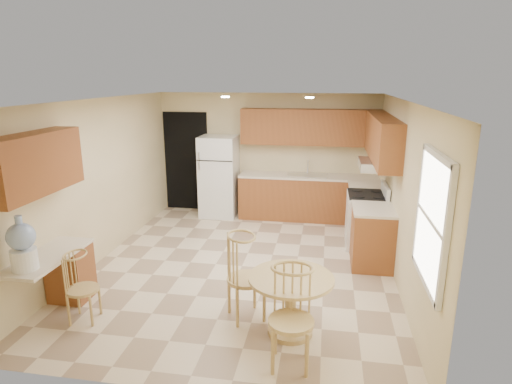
% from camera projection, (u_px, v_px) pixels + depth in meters
% --- Properties ---
extents(floor, '(5.50, 5.50, 0.00)m').
position_uv_depth(floor, '(242.00, 266.00, 6.56)').
color(floor, beige).
rests_on(floor, ground).
extents(ceiling, '(4.50, 5.50, 0.02)m').
position_uv_depth(ceiling, '(240.00, 100.00, 5.91)').
color(ceiling, white).
rests_on(ceiling, wall_back).
extents(wall_back, '(4.50, 0.02, 2.50)m').
position_uv_depth(wall_back, '(267.00, 155.00, 8.85)').
color(wall_back, beige).
rests_on(wall_back, floor).
extents(wall_front, '(4.50, 0.02, 2.50)m').
position_uv_depth(wall_front, '(177.00, 268.00, 3.62)').
color(wall_front, beige).
rests_on(wall_front, floor).
extents(wall_left, '(0.02, 5.50, 2.50)m').
position_uv_depth(wall_left, '(98.00, 181.00, 6.59)').
color(wall_left, beige).
rests_on(wall_left, floor).
extents(wall_right, '(0.02, 5.50, 2.50)m').
position_uv_depth(wall_right, '(401.00, 194.00, 5.88)').
color(wall_right, beige).
rests_on(wall_right, floor).
extents(doorway, '(0.90, 0.02, 2.10)m').
position_uv_depth(doorway, '(186.00, 161.00, 9.17)').
color(doorway, black).
rests_on(doorway, floor).
extents(base_cab_back, '(2.75, 0.60, 0.87)m').
position_uv_depth(base_cab_back, '(308.00, 198.00, 8.64)').
color(base_cab_back, brown).
rests_on(base_cab_back, floor).
extents(counter_back, '(2.75, 0.63, 0.04)m').
position_uv_depth(counter_back, '(308.00, 176.00, 8.52)').
color(counter_back, beige).
rests_on(counter_back, base_cab_back).
extents(base_cab_right_a, '(0.60, 0.59, 0.87)m').
position_uv_depth(base_cab_right_a, '(365.00, 209.00, 7.91)').
color(base_cab_right_a, brown).
rests_on(base_cab_right_a, floor).
extents(counter_right_a, '(0.63, 0.59, 0.04)m').
position_uv_depth(counter_right_a, '(366.00, 186.00, 7.79)').
color(counter_right_a, beige).
rests_on(counter_right_a, base_cab_right_a).
extents(base_cab_right_b, '(0.60, 0.80, 0.87)m').
position_uv_depth(base_cab_right_b, '(372.00, 238.00, 6.52)').
color(base_cab_right_b, brown).
rests_on(base_cab_right_b, floor).
extents(counter_right_b, '(0.63, 0.80, 0.04)m').
position_uv_depth(counter_right_b, '(374.00, 209.00, 6.40)').
color(counter_right_b, beige).
rests_on(counter_right_b, base_cab_right_b).
extents(upper_cab_back, '(2.75, 0.33, 0.70)m').
position_uv_depth(upper_cab_back, '(310.00, 127.00, 8.40)').
color(upper_cab_back, brown).
rests_on(upper_cab_back, wall_back).
extents(upper_cab_right, '(0.33, 2.42, 0.70)m').
position_uv_depth(upper_cab_right, '(382.00, 138.00, 6.90)').
color(upper_cab_right, brown).
rests_on(upper_cab_right, wall_right).
extents(upper_cab_left, '(0.33, 1.40, 0.70)m').
position_uv_depth(upper_cab_left, '(35.00, 164.00, 4.89)').
color(upper_cab_left, brown).
rests_on(upper_cab_left, wall_left).
extents(sink, '(0.78, 0.44, 0.01)m').
position_uv_depth(sink, '(307.00, 175.00, 8.52)').
color(sink, silver).
rests_on(sink, counter_back).
extents(range_hood, '(0.50, 0.76, 0.14)m').
position_uv_depth(range_hood, '(375.00, 165.00, 7.00)').
color(range_hood, silver).
rests_on(range_hood, upper_cab_right).
extents(desk_pedestal, '(0.48, 0.42, 0.72)m').
position_uv_depth(desk_pedestal, '(70.00, 273.00, 5.53)').
color(desk_pedestal, brown).
rests_on(desk_pedestal, floor).
extents(desk_top, '(0.50, 1.20, 0.04)m').
position_uv_depth(desk_top, '(48.00, 257.00, 5.06)').
color(desk_top, beige).
rests_on(desk_top, desk_pedestal).
extents(window, '(0.06, 1.12, 1.30)m').
position_uv_depth(window, '(432.00, 220.00, 4.06)').
color(window, white).
rests_on(window, wall_right).
extents(can_light_a, '(0.14, 0.14, 0.02)m').
position_uv_depth(can_light_a, '(225.00, 97.00, 7.13)').
color(can_light_a, white).
rests_on(can_light_a, ceiling).
extents(can_light_b, '(0.14, 0.14, 0.02)m').
position_uv_depth(can_light_b, '(310.00, 98.00, 6.91)').
color(can_light_b, white).
rests_on(can_light_b, ceiling).
extents(refrigerator, '(0.73, 0.71, 1.66)m').
position_uv_depth(refrigerator, '(219.00, 176.00, 8.78)').
color(refrigerator, white).
rests_on(refrigerator, floor).
extents(stove, '(0.65, 0.76, 1.09)m').
position_uv_depth(stove, '(366.00, 219.00, 7.26)').
color(stove, white).
rests_on(stove, floor).
extents(dining_table, '(0.94, 0.94, 0.70)m').
position_uv_depth(dining_table, '(291.00, 297.00, 4.74)').
color(dining_table, tan).
rests_on(dining_table, floor).
extents(chair_table_a, '(0.46, 0.59, 1.05)m').
position_uv_depth(chair_table_a, '(245.00, 272.00, 4.92)').
color(chair_table_a, tan).
rests_on(chair_table_a, floor).
extents(chair_table_b, '(0.46, 0.46, 1.04)m').
position_uv_depth(chair_table_b, '(290.00, 314.00, 4.06)').
color(chair_table_b, tan).
rests_on(chair_table_b, floor).
extents(chair_desk, '(0.37, 0.48, 0.84)m').
position_uv_depth(chair_desk, '(78.00, 284.00, 4.91)').
color(chair_desk, tan).
rests_on(chair_desk, floor).
extents(water_crock, '(0.30, 0.30, 0.62)m').
position_uv_depth(water_crock, '(22.00, 245.00, 4.62)').
color(water_crock, white).
rests_on(water_crock, desk_top).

